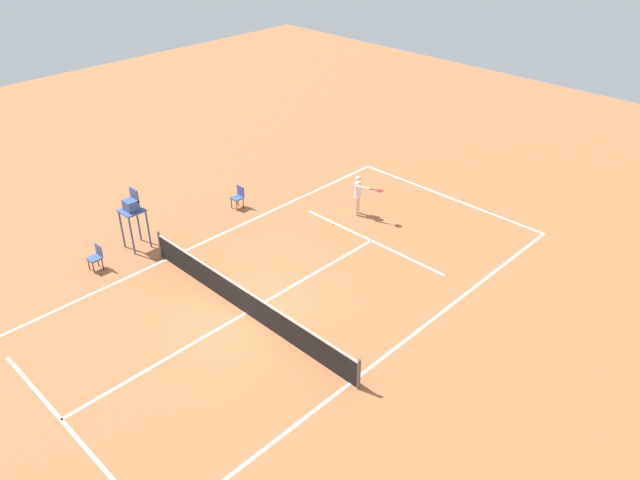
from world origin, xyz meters
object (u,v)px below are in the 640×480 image
at_px(courtside_chair_mid, 238,196).
at_px(player_serving, 359,192).
at_px(tennis_ball, 332,224).
at_px(courtside_chair_near, 96,256).
at_px(umpire_chair, 132,210).

bearing_deg(courtside_chair_mid, player_serving, -142.77).
distance_m(tennis_ball, courtside_chair_mid, 4.25).
height_order(tennis_ball, courtside_chair_near, courtside_chair_near).
xyz_separation_m(tennis_ball, umpire_chair, (4.16, 6.38, 1.57)).
height_order(tennis_ball, courtside_chair_mid, courtside_chair_mid).
bearing_deg(tennis_ball, courtside_chair_near, 64.69).
bearing_deg(courtside_chair_near, umpire_chair, -81.21).
bearing_deg(umpire_chair, courtside_chair_near, 98.79).
xyz_separation_m(courtside_chair_near, courtside_chair_mid, (0.00, -6.52, 0.00)).
relative_size(umpire_chair, courtside_chair_near, 2.54).
distance_m(player_serving, tennis_ball, 1.73).
distance_m(umpire_chair, courtside_chair_mid, 4.83).
bearing_deg(player_serving, tennis_ball, -26.38).
distance_m(player_serving, courtside_chair_near, 10.42).
height_order(umpire_chair, courtside_chair_mid, umpire_chair).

